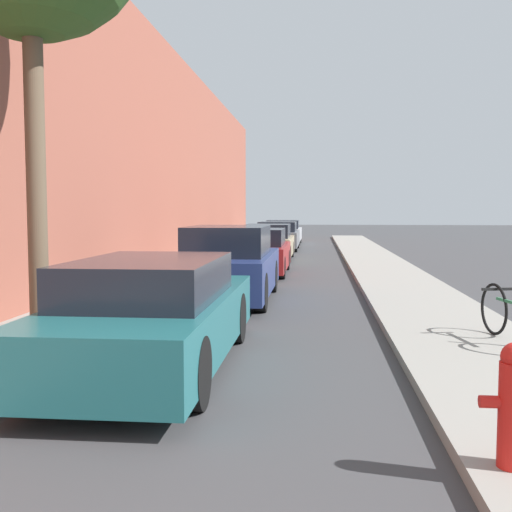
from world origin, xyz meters
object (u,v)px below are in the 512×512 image
object	(u,v)px
parked_car_teal	(154,315)
parked_car_silver	(283,232)
parked_car_red	(257,252)
parked_car_grey	(278,236)
parked_car_navy	(229,265)
parked_car_champagne	(268,243)

from	to	relation	value
parked_car_teal	parked_car_silver	bearing A→B (deg)	89.88
parked_car_red	parked_car_grey	xyz separation A→B (m)	(-0.06, 10.52, 0.01)
parked_car_navy	parked_car_red	distance (m)	5.17
parked_car_grey	parked_car_red	bearing A→B (deg)	-89.65
parked_car_teal	parked_car_champagne	world-z (taller)	parked_car_champagne
parked_car_teal	parked_car_red	size ratio (longest dim) A/B	1.15
parked_car_navy	parked_car_grey	size ratio (longest dim) A/B	1.00
parked_car_navy	parked_car_silver	distance (m)	20.85
parked_car_navy	parked_car_red	bearing A→B (deg)	89.50
parked_car_champagne	parked_car_silver	size ratio (longest dim) A/B	0.98
parked_car_navy	parked_car_champagne	distance (m)	10.30
parked_car_navy	parked_car_red	xyz separation A→B (m)	(0.05, 5.17, -0.10)
parked_car_red	parked_car_grey	world-z (taller)	parked_car_red
parked_car_navy	parked_car_grey	distance (m)	15.69
parked_car_silver	parked_car_grey	bearing A→B (deg)	-89.59
parked_car_grey	parked_car_silver	xyz separation A→B (m)	(-0.04, 5.16, -0.01)
parked_car_teal	parked_car_navy	size ratio (longest dim) A/B	1.06
parked_car_teal	parked_car_red	world-z (taller)	parked_car_red
parked_car_silver	parked_car_champagne	bearing A→B (deg)	-89.88
parked_car_grey	parked_car_navy	bearing A→B (deg)	-89.93
parked_car_teal	parked_car_grey	distance (m)	21.04
parked_car_champagne	parked_car_grey	distance (m)	5.39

